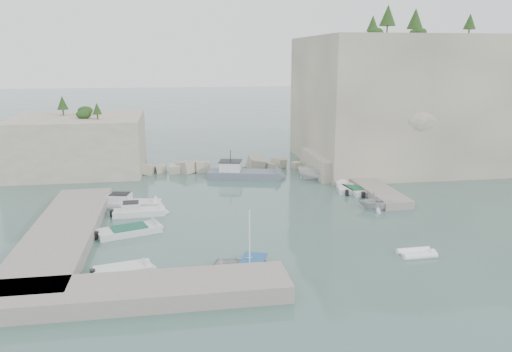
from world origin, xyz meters
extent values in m
plane|color=#476B64|center=(0.00, 0.00, 0.00)|extent=(400.00, 400.00, 0.00)
cube|color=beige|center=(23.00, 23.00, 8.50)|extent=(26.00, 22.00, 17.00)
cube|color=beige|center=(13.00, 18.00, 1.25)|extent=(8.00, 10.00, 2.50)
cube|color=beige|center=(-20.00, 25.00, 3.50)|extent=(16.00, 14.00, 7.00)
cube|color=#9E9689|center=(-17.00, -1.00, 0.55)|extent=(5.00, 24.00, 1.10)
cube|color=#9E9689|center=(-10.00, -12.50, 0.55)|extent=(18.00, 4.00, 1.10)
cube|color=#9E9689|center=(13.50, 10.00, 0.40)|extent=(3.00, 16.00, 0.80)
cube|color=beige|center=(-1.00, 22.00, 0.70)|extent=(28.00, 3.00, 1.40)
imported|color=silver|center=(-3.00, -9.59, 0.00)|extent=(5.93, 5.13, 1.03)
imported|color=silver|center=(11.29, 2.78, 0.00)|extent=(4.21, 3.90, 1.82)
imported|color=white|center=(9.08, 15.21, 0.00)|extent=(5.24, 3.37, 1.90)
cylinder|color=white|center=(-3.00, -9.59, 2.62)|extent=(0.10, 0.10, 4.20)
cone|color=#1E4219|center=(18.00, 18.00, 19.27)|extent=(1.96, 1.96, 2.45)
cone|color=#1E4219|center=(26.00, 27.00, 19.60)|extent=(2.24, 2.24, 2.80)
cone|color=#1E4219|center=(30.00, 20.00, 18.82)|extent=(1.57, 1.57, 1.96)
cone|color=#1E4219|center=(21.00, 30.00, 19.08)|extent=(1.79, 1.79, 2.24)
cone|color=#1E4219|center=(-22.00, 27.00, 8.62)|extent=(1.40, 1.40, 1.75)
cone|color=#1E4219|center=(-17.00, 22.00, 8.30)|extent=(1.12, 1.12, 1.40)
camera|label=1|loc=(-7.74, -41.18, 14.58)|focal=35.00mm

